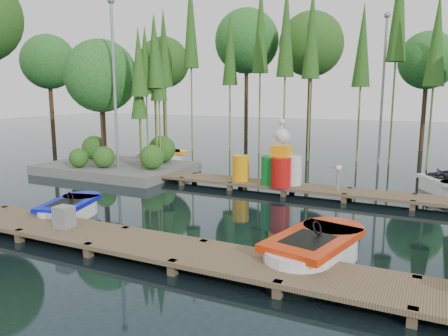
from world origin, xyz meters
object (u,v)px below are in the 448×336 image
at_px(boat_blue, 70,210).
at_px(drum_cluster, 281,166).
at_px(boat_yellow_far, 161,156).
at_px(yellow_barrel, 241,168).
at_px(island, 113,99).
at_px(boat_red, 314,251).
at_px(utility_cabinet, 64,217).

xyz_separation_m(boat_blue, drum_cluster, (4.35, 5.49, 0.75)).
distance_m(boat_blue, boat_yellow_far, 10.06).
bearing_deg(boat_blue, boat_yellow_far, 93.66).
relative_size(boat_yellow_far, yellow_barrel, 3.05).
bearing_deg(island, drum_cluster, -6.70).
bearing_deg(boat_red, boat_blue, -169.45).
distance_m(island, boat_red, 13.00).
distance_m(yellow_barrel, drum_cluster, 1.63).
bearing_deg(boat_red, island, 160.69).
xyz_separation_m(island, boat_yellow_far, (0.36, 3.03, -2.90)).
height_order(boat_blue, drum_cluster, drum_cluster).
xyz_separation_m(boat_blue, boat_red, (7.02, -0.23, 0.05)).
relative_size(island, boat_yellow_far, 2.38).
bearing_deg(boat_red, utility_cabinet, -156.64).
height_order(boat_yellow_far, utility_cabinet, boat_yellow_far).
distance_m(boat_yellow_far, yellow_barrel, 7.25).
height_order(island, yellow_barrel, island).
height_order(boat_red, yellow_barrel, yellow_barrel).
distance_m(utility_cabinet, drum_cluster, 7.53).
distance_m(boat_red, boat_yellow_far, 14.24).
bearing_deg(yellow_barrel, boat_red, -53.99).
bearing_deg(boat_yellow_far, yellow_barrel, -47.16).
bearing_deg(drum_cluster, utility_cabinet, -114.61).
xyz_separation_m(island, yellow_barrel, (6.50, -0.79, -2.42)).
relative_size(boat_yellow_far, utility_cabinet, 5.47).
bearing_deg(drum_cluster, yellow_barrel, 174.23).
relative_size(boat_blue, yellow_barrel, 2.79).
bearing_deg(island, yellow_barrel, -6.93).
xyz_separation_m(boat_blue, yellow_barrel, (2.75, 5.65, 0.53)).
height_order(boat_red, boat_yellow_far, boat_yellow_far).
relative_size(utility_cabinet, yellow_barrel, 0.56).
height_order(utility_cabinet, drum_cluster, drum_cluster).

